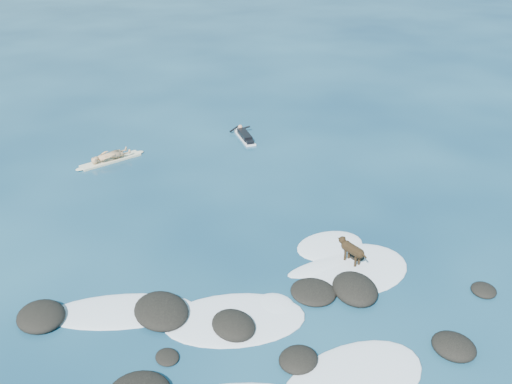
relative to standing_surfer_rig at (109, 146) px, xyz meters
name	(u,v)px	position (x,y,z in m)	size (l,w,h in m)	color
ground	(272,292)	(2.97, -10.12, -0.67)	(160.00, 160.00, 0.00)	#0A2642
reef_rocks	(223,344)	(1.15, -11.70, -0.56)	(12.58, 6.86, 0.48)	black
breaking_foam	(256,333)	(2.03, -11.48, -0.66)	(12.02, 7.43, 0.12)	white
standing_surfer_rig	(109,146)	(0.00, 0.00, 0.00)	(2.88, 1.30, 1.69)	beige
paddling_surfer_rig	(244,136)	(5.84, 0.52, -0.54)	(0.98, 2.19, 0.38)	white
dog	(351,249)	(5.60, -9.62, -0.18)	(0.51, 1.14, 0.74)	black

